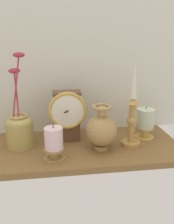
{
  "coord_description": "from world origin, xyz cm",
  "views": [
    {
      "loc": [
        -0.27,
        -89.13,
        42.62
      ],
      "look_at": [
        12.23,
        0.0,
        14.0
      ],
      "focal_mm": 39.16,
      "sensor_mm": 36.0,
      "label": 1
    }
  ],
  "objects": [
    {
      "name": "ground_plane",
      "position": [
        0.0,
        0.0,
        -1.2
      ],
      "size": [
        100.0,
        36.0,
        2.4
      ],
      "primitive_type": "cube",
      "color": "brown"
    },
    {
      "name": "pillar_candle_near_clock",
      "position": [
        -0.65,
        -9.45,
        6.3
      ],
      "size": [
        7.83,
        7.83,
        13.0
      ],
      "color": "#A27F49",
      "rests_on": "ground_plane"
    },
    {
      "name": "brass_vase_jar",
      "position": [
        -13.75,
        2.79,
        7.65
      ],
      "size": [
        10.63,
        10.63,
        36.54
      ],
      "color": "tan",
      "rests_on": "ground_plane"
    },
    {
      "name": "pillar_candle_front",
      "position": [
        38.24,
        4.52,
        7.19
      ],
      "size": [
        8.26,
        8.26,
        13.95
      ],
      "color": "tan",
      "rests_on": "ground_plane"
    },
    {
      "name": "mantel_clock",
      "position": [
        5.17,
        5.77,
        11.36
      ],
      "size": [
        15.34,
        9.17,
        21.5
      ],
      "color": "brown",
      "rests_on": "ground_plane"
    },
    {
      "name": "brass_vase_bulbous",
      "position": [
        17.49,
        -4.05,
        7.99
      ],
      "size": [
        12.11,
        12.11,
        17.64
      ],
      "color": "#AA844D",
      "rests_on": "ground_plane"
    },
    {
      "name": "back_wall",
      "position": [
        0.0,
        18.5,
        32.5
      ],
      "size": [
        120.0,
        2.0,
        65.0
      ],
      "primitive_type": "cube",
      "color": "silver",
      "rests_on": "ground_plane"
    },
    {
      "name": "candlestick_tall_left",
      "position": [
        29.83,
        -2.79,
        12.4
      ],
      "size": [
        7.57,
        7.57,
        34.63
      ],
      "color": "#B38641",
      "rests_on": "ground_plane"
    }
  ]
}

